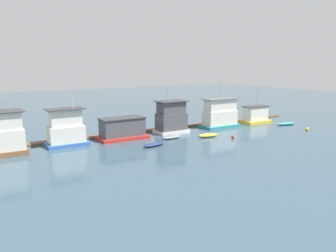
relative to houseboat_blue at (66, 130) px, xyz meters
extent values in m
plane|color=#385160|center=(15.36, -0.41, -2.21)|extent=(200.00, 200.00, 0.00)
cube|color=brown|center=(15.36, 2.63, -2.06)|extent=(59.60, 1.57, 0.30)
cube|color=brown|center=(-8.16, -0.48, -1.88)|extent=(5.97, 4.05, 0.65)
cube|color=#3866B7|center=(0.00, 0.00, -1.97)|extent=(5.48, 3.25, 0.47)
cube|color=silver|center=(0.00, 0.00, -0.63)|extent=(4.68, 2.46, 2.22)
cube|color=silver|center=(0.00, 0.00, 1.62)|extent=(4.08, 1.85, 2.27)
cube|color=#38383D|center=(0.00, 0.00, 2.82)|extent=(4.98, 2.76, 0.12)
cylinder|color=#B2B2B7|center=(0.98, 0.00, 4.33)|extent=(0.12, 0.12, 2.90)
cube|color=red|center=(8.12, -0.27, -1.97)|extent=(7.25, 3.90, 0.49)
cube|color=#4C4C51|center=(8.12, -0.27, -0.42)|extent=(6.29, 2.94, 2.60)
cube|color=#38383D|center=(8.12, -0.27, 0.94)|extent=(6.59, 3.24, 0.12)
cube|color=white|center=(16.50, -0.56, -1.94)|extent=(5.12, 3.37, 0.54)
cube|color=#4C4C51|center=(16.50, -0.56, -0.33)|extent=(4.53, 2.78, 2.68)
cube|color=#4C4C51|center=(16.50, -0.56, 1.94)|extent=(4.14, 2.40, 1.88)
cube|color=#38383D|center=(16.50, -0.56, 2.94)|extent=(4.83, 3.08, 0.12)
cylinder|color=#B2B2B7|center=(15.82, -0.56, 4.08)|extent=(0.12, 0.12, 2.16)
cube|color=teal|center=(26.52, -0.72, -1.98)|extent=(7.04, 3.38, 0.46)
cube|color=silver|center=(26.52, -0.72, -0.52)|extent=(6.12, 2.45, 2.45)
cube|color=silver|center=(26.52, -0.72, 1.73)|extent=(5.76, 2.09, 2.04)
cube|color=slate|center=(26.52, -0.72, 2.81)|extent=(6.42, 2.75, 0.12)
cylinder|color=#B2B2B7|center=(26.30, -0.72, 4.63)|extent=(0.12, 0.12, 3.52)
cube|color=gold|center=(35.01, -0.99, -1.95)|extent=(5.64, 3.20, 0.53)
cube|color=silver|center=(35.01, -0.99, -0.40)|extent=(4.60, 2.17, 2.56)
cube|color=#38383D|center=(35.01, -0.99, 0.94)|extent=(4.90, 2.47, 0.12)
cylinder|color=#B2B2B7|center=(35.23, -0.99, 2.42)|extent=(0.12, 0.12, 2.83)
ellipsoid|color=navy|center=(9.78, -6.70, -1.95)|extent=(3.39, 1.62, 0.51)
cube|color=#997F60|center=(9.78, -6.70, -1.78)|extent=(0.31, 0.96, 0.08)
ellipsoid|color=gray|center=(14.39, -3.97, -1.96)|extent=(3.36, 1.76, 0.49)
cube|color=#997F60|center=(14.39, -3.97, -1.79)|extent=(0.29, 1.19, 0.08)
ellipsoid|color=yellow|center=(19.77, -5.93, -1.94)|extent=(3.37, 1.67, 0.54)
cube|color=#997F60|center=(19.77, -5.93, -1.75)|extent=(0.25, 1.20, 0.08)
ellipsoid|color=teal|center=(38.12, -5.58, -1.95)|extent=(4.06, 1.93, 0.51)
cube|color=#997F60|center=(38.12, -5.58, -1.77)|extent=(0.36, 0.93, 0.08)
cylinder|color=#846B4C|center=(17.97, 1.60, -1.54)|extent=(0.31, 0.31, 1.35)
cylinder|color=brown|center=(1.83, 1.60, -1.16)|extent=(0.22, 0.22, 2.09)
sphere|color=yellow|center=(36.73, -10.92, -1.92)|extent=(0.57, 0.57, 0.57)
sphere|color=red|center=(22.22, -8.77, -1.96)|extent=(0.50, 0.50, 0.50)
camera|label=1|loc=(-11.07, -44.21, 8.70)|focal=35.00mm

